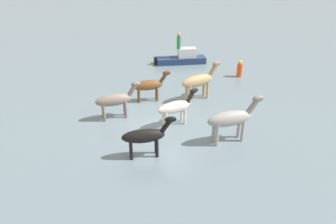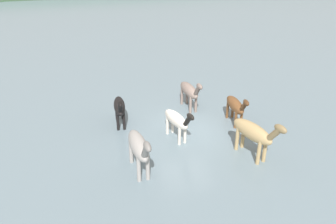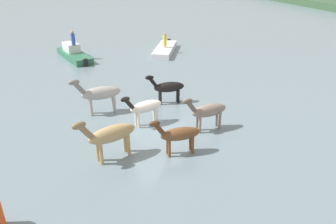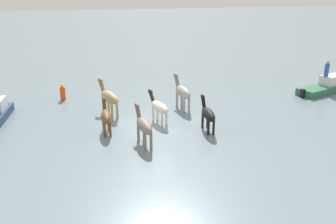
{
  "view_description": "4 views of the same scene",
  "coord_description": "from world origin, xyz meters",
  "px_view_note": "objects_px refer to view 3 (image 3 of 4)",
  "views": [
    {
      "loc": [
        -13.72,
        3.14,
        7.67
      ],
      "look_at": [
        -0.96,
        -0.09,
        0.95
      ],
      "focal_mm": 33.89,
      "sensor_mm": 36.0,
      "label": 1
    },
    {
      "loc": [
        -4.33,
        -13.49,
        8.38
      ],
      "look_at": [
        -0.62,
        0.84,
        0.66
      ],
      "focal_mm": 37.63,
      "sensor_mm": 36.0,
      "label": 2
    },
    {
      "loc": [
        13.75,
        -3.85,
        7.55
      ],
      "look_at": [
        0.41,
        0.34,
        1.0
      ],
      "focal_mm": 34.8,
      "sensor_mm": 36.0,
      "label": 3
    },
    {
      "loc": [
        4.01,
        18.16,
        7.55
      ],
      "look_at": [
        -0.77,
        0.7,
        1.06
      ],
      "focal_mm": 37.93,
      "sensor_mm": 36.0,
      "label": 4
    }
  ],
  "objects_px": {
    "horse_mid_herd": "(99,93)",
    "person_spotter_bow": "(165,40)",
    "horse_pinto_flank": "(179,134)",
    "boat_motor_center": "(165,50)",
    "horse_dark_mare": "(168,87)",
    "boat_launch_far": "(74,55)",
    "horse_chestnut_trailing": "(145,107)",
    "horse_lead": "(110,134)",
    "person_helmsman_aft": "(73,38)",
    "horse_rear_stallion": "(207,111)"
  },
  "relations": [
    {
      "from": "person_helmsman_aft",
      "to": "boat_launch_far",
      "type": "bearing_deg",
      "value": -166.75
    },
    {
      "from": "horse_lead",
      "to": "horse_rear_stallion",
      "type": "relative_size",
      "value": 1.11
    },
    {
      "from": "horse_pinto_flank",
      "to": "horse_lead",
      "type": "bearing_deg",
      "value": -8.42
    },
    {
      "from": "horse_mid_herd",
      "to": "person_spotter_bow",
      "type": "distance_m",
      "value": 13.0
    },
    {
      "from": "horse_lead",
      "to": "horse_pinto_flank",
      "type": "xyz_separation_m",
      "value": [
        0.48,
        2.77,
        -0.2
      ]
    },
    {
      "from": "person_helmsman_aft",
      "to": "boat_motor_center",
      "type": "bearing_deg",
      "value": 89.31
    },
    {
      "from": "horse_lead",
      "to": "horse_dark_mare",
      "type": "relative_size",
      "value": 1.17
    },
    {
      "from": "horse_chestnut_trailing",
      "to": "horse_dark_mare",
      "type": "height_order",
      "value": "horse_dark_mare"
    },
    {
      "from": "boat_launch_far",
      "to": "person_spotter_bow",
      "type": "bearing_deg",
      "value": -110.89
    },
    {
      "from": "boat_launch_far",
      "to": "boat_motor_center",
      "type": "bearing_deg",
      "value": -109.19
    },
    {
      "from": "horse_pinto_flank",
      "to": "boat_launch_far",
      "type": "height_order",
      "value": "horse_pinto_flank"
    },
    {
      "from": "horse_rear_stallion",
      "to": "boat_launch_far",
      "type": "xyz_separation_m",
      "value": [
        -15.11,
        -5.54,
        -0.69
      ]
    },
    {
      "from": "boat_motor_center",
      "to": "horse_dark_mare",
      "type": "bearing_deg",
      "value": 9.82
    },
    {
      "from": "horse_lead",
      "to": "boat_launch_far",
      "type": "distance_m",
      "value": 16.31
    },
    {
      "from": "horse_mid_herd",
      "to": "person_spotter_bow",
      "type": "height_order",
      "value": "horse_mid_herd"
    },
    {
      "from": "horse_pinto_flank",
      "to": "boat_motor_center",
      "type": "distance_m",
      "value": 16.93
    },
    {
      "from": "boat_launch_far",
      "to": "boat_motor_center",
      "type": "distance_m",
      "value": 7.89
    },
    {
      "from": "horse_mid_herd",
      "to": "person_spotter_bow",
      "type": "bearing_deg",
      "value": -126.25
    },
    {
      "from": "horse_dark_mare",
      "to": "boat_motor_center",
      "type": "distance_m",
      "value": 11.45
    },
    {
      "from": "horse_rear_stallion",
      "to": "person_spotter_bow",
      "type": "height_order",
      "value": "horse_rear_stallion"
    },
    {
      "from": "boat_launch_far",
      "to": "person_spotter_bow",
      "type": "height_order",
      "value": "person_spotter_bow"
    },
    {
      "from": "horse_lead",
      "to": "boat_launch_far",
      "type": "bearing_deg",
      "value": -105.34
    },
    {
      "from": "horse_chestnut_trailing",
      "to": "boat_motor_center",
      "type": "xyz_separation_m",
      "value": [
        -13.25,
        5.06,
        -0.78
      ]
    },
    {
      "from": "horse_chestnut_trailing",
      "to": "horse_mid_herd",
      "type": "height_order",
      "value": "horse_mid_herd"
    },
    {
      "from": "horse_chestnut_trailing",
      "to": "horse_rear_stallion",
      "type": "relative_size",
      "value": 0.94
    },
    {
      "from": "horse_rear_stallion",
      "to": "boat_motor_center",
      "type": "xyz_separation_m",
      "value": [
        -14.69,
        2.33,
        -0.83
      ]
    },
    {
      "from": "boat_launch_far",
      "to": "person_helmsman_aft",
      "type": "relative_size",
      "value": 4.47
    },
    {
      "from": "horse_dark_mare",
      "to": "person_helmsman_aft",
      "type": "relative_size",
      "value": 1.91
    },
    {
      "from": "boat_launch_far",
      "to": "person_spotter_bow",
      "type": "xyz_separation_m",
      "value": [
        0.64,
        7.8,
        0.84
      ]
    },
    {
      "from": "horse_mid_herd",
      "to": "boat_motor_center",
      "type": "distance_m",
      "value": 13.27
    },
    {
      "from": "person_helmsman_aft",
      "to": "horse_pinto_flank",
      "type": "bearing_deg",
      "value": 11.81
    },
    {
      "from": "horse_chestnut_trailing",
      "to": "person_helmsman_aft",
      "type": "bearing_deg",
      "value": -93.81
    },
    {
      "from": "horse_mid_herd",
      "to": "boat_launch_far",
      "type": "xyz_separation_m",
      "value": [
        -11.63,
        -0.85,
        -0.83
      ]
    },
    {
      "from": "horse_chestnut_trailing",
      "to": "person_spotter_bow",
      "type": "relative_size",
      "value": 1.88
    },
    {
      "from": "horse_rear_stallion",
      "to": "person_helmsman_aft",
      "type": "height_order",
      "value": "person_helmsman_aft"
    },
    {
      "from": "horse_pinto_flank",
      "to": "boat_motor_center",
      "type": "bearing_deg",
      "value": -103.6
    },
    {
      "from": "horse_rear_stallion",
      "to": "person_spotter_bow",
      "type": "distance_m",
      "value": 14.64
    },
    {
      "from": "horse_chestnut_trailing",
      "to": "boat_launch_far",
      "type": "relative_size",
      "value": 0.42
    },
    {
      "from": "horse_mid_herd",
      "to": "boat_motor_center",
      "type": "relative_size",
      "value": 0.49
    },
    {
      "from": "horse_mid_herd",
      "to": "boat_launch_far",
      "type": "bearing_deg",
      "value": -89.74
    },
    {
      "from": "horse_chestnut_trailing",
      "to": "boat_motor_center",
      "type": "height_order",
      "value": "horse_chestnut_trailing"
    },
    {
      "from": "horse_dark_mare",
      "to": "boat_launch_far",
      "type": "relative_size",
      "value": 0.43
    },
    {
      "from": "horse_lead",
      "to": "person_spotter_bow",
      "type": "bearing_deg",
      "value": -132.25
    },
    {
      "from": "horse_rear_stallion",
      "to": "boat_motor_center",
      "type": "height_order",
      "value": "horse_rear_stallion"
    },
    {
      "from": "boat_launch_far",
      "to": "person_helmsman_aft",
      "type": "height_order",
      "value": "person_helmsman_aft"
    },
    {
      "from": "boat_launch_far",
      "to": "boat_motor_center",
      "type": "xyz_separation_m",
      "value": [
        0.41,
        7.88,
        -0.14
      ]
    },
    {
      "from": "horse_mid_herd",
      "to": "horse_pinto_flank",
      "type": "bearing_deg",
      "value": 113.5
    },
    {
      "from": "horse_lead",
      "to": "boat_motor_center",
      "type": "height_order",
      "value": "horse_lead"
    },
    {
      "from": "horse_chestnut_trailing",
      "to": "horse_mid_herd",
      "type": "distance_m",
      "value": 2.83
    },
    {
      "from": "horse_lead",
      "to": "boat_launch_far",
      "type": "height_order",
      "value": "horse_lead"
    }
  ]
}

